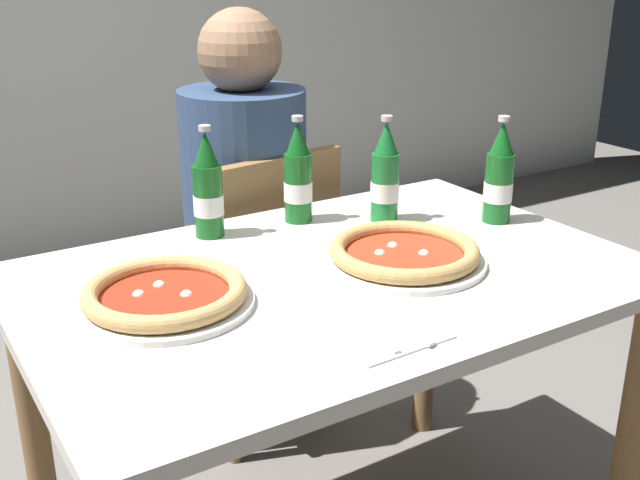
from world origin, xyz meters
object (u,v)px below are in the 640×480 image
at_px(beer_bottle_extra, 208,191).
at_px(chair_behind_table, 259,276).
at_px(pizza_marinara_far, 165,295).
at_px(napkin_with_cutlery, 380,329).
at_px(beer_bottle_left, 298,178).
at_px(beer_bottle_center, 499,178).
at_px(beer_bottle_right, 385,178).
at_px(dining_table_main, 333,323).
at_px(pizza_margherita_near, 404,254).
at_px(diner_seated, 247,238).

bearing_deg(beer_bottle_extra, chair_behind_table, 47.84).
xyz_separation_m(pizza_marinara_far, napkin_with_cutlery, (0.27, -0.28, -0.02)).
bearing_deg(beer_bottle_left, napkin_with_cutlery, -106.85).
bearing_deg(beer_bottle_center, beer_bottle_extra, 156.60).
relative_size(beer_bottle_left, beer_bottle_extra, 1.00).
bearing_deg(beer_bottle_extra, beer_bottle_right, -17.36).
relative_size(pizza_marinara_far, beer_bottle_left, 1.28).
distance_m(beer_bottle_extra, napkin_with_cutlery, 0.58).
distance_m(dining_table_main, pizza_marinara_far, 0.36).
relative_size(chair_behind_table, beer_bottle_right, 3.44).
distance_m(chair_behind_table, beer_bottle_extra, 0.54).
distance_m(pizza_margherita_near, pizza_marinara_far, 0.48).
height_order(dining_table_main, beer_bottle_right, beer_bottle_right).
relative_size(dining_table_main, diner_seated, 0.99).
relative_size(dining_table_main, beer_bottle_extra, 4.86).
distance_m(beer_bottle_center, beer_bottle_right, 0.26).
height_order(pizza_marinara_far, napkin_with_cutlery, pizza_marinara_far).
height_order(dining_table_main, pizza_margherita_near, pizza_margherita_near).
relative_size(pizza_marinara_far, beer_bottle_center, 1.28).
bearing_deg(pizza_marinara_far, beer_bottle_left, 32.18).
height_order(beer_bottle_center, napkin_with_cutlery, beer_bottle_center).
bearing_deg(beer_bottle_right, dining_table_main, -143.79).
distance_m(dining_table_main, chair_behind_table, 0.65).
height_order(chair_behind_table, beer_bottle_right, beer_bottle_right).
relative_size(beer_bottle_left, beer_bottle_center, 1.00).
bearing_deg(diner_seated, dining_table_main, -101.64).
distance_m(dining_table_main, napkin_with_cutlery, 0.29).
height_order(diner_seated, pizza_margherita_near, diner_seated).
xyz_separation_m(dining_table_main, beer_bottle_left, (0.10, 0.30, 0.22)).
bearing_deg(pizza_marinara_far, diner_seated, 53.23).
xyz_separation_m(diner_seated, pizza_marinara_far, (-0.47, -0.63, 0.19)).
bearing_deg(chair_behind_table, beer_bottle_extra, 39.94).
bearing_deg(chair_behind_table, pizza_marinara_far, 42.49).
bearing_deg(chair_behind_table, pizza_margherita_near, 81.82).
xyz_separation_m(pizza_margherita_near, pizza_marinara_far, (-0.48, 0.07, 0.00)).
relative_size(dining_table_main, beer_bottle_left, 4.86).
bearing_deg(beer_bottle_center, chair_behind_table, 121.33).
height_order(beer_bottle_left, napkin_with_cutlery, beer_bottle_left).
height_order(dining_table_main, beer_bottle_extra, beer_bottle_extra).
distance_m(pizza_margherita_near, beer_bottle_center, 0.36).
bearing_deg(chair_behind_table, beer_bottle_center, 113.42).
height_order(pizza_margherita_near, beer_bottle_center, beer_bottle_center).
height_order(beer_bottle_left, beer_bottle_right, same).
relative_size(chair_behind_table, beer_bottle_center, 3.44).
bearing_deg(beer_bottle_extra, pizza_marinara_far, -126.80).
xyz_separation_m(beer_bottle_left, napkin_with_cutlery, (-0.17, -0.55, -0.10)).
relative_size(diner_seated, pizza_marinara_far, 3.82).
relative_size(pizza_marinara_far, beer_bottle_extra, 1.28).
height_order(chair_behind_table, napkin_with_cutlery, chair_behind_table).
bearing_deg(diner_seated, pizza_margherita_near, -89.47).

